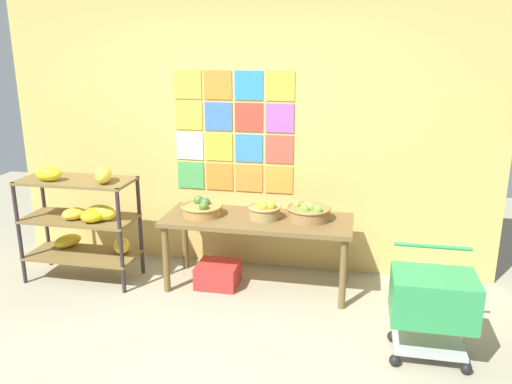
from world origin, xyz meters
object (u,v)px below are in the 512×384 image
fruit_basket_left (202,209)px  fruit_basket_back_right (309,212)px  display_table (257,226)px  fruit_basket_right (265,210)px  produce_crate_under_table (218,274)px  shopping_cart (433,301)px  banana_shelf_unit (84,216)px

fruit_basket_left → fruit_basket_back_right: bearing=3.7°
display_table → fruit_basket_back_right: bearing=6.3°
fruit_basket_right → fruit_basket_back_right: fruit_basket_right is taller
fruit_basket_right → fruit_basket_back_right: 0.39m
fruit_basket_back_right → display_table: bearing=-173.7°
produce_crate_under_table → shopping_cart: shopping_cart is taller
shopping_cart → fruit_basket_right: bearing=152.6°
shopping_cart → produce_crate_under_table: bearing=160.5°
banana_shelf_unit → shopping_cart: (3.02, -0.70, -0.19)m
fruit_basket_left → fruit_basket_back_right: size_ratio=0.95×
banana_shelf_unit → fruit_basket_back_right: banana_shelf_unit is taller
banana_shelf_unit → display_table: size_ratio=0.67×
display_table → fruit_basket_right: fruit_basket_right is taller
banana_shelf_unit → shopping_cart: bearing=-12.9°
display_table → produce_crate_under_table: bearing=-173.3°
display_table → produce_crate_under_table: display_table is taller
fruit_basket_left → shopping_cart: 2.13m
display_table → fruit_basket_back_right: size_ratio=4.28×
fruit_basket_right → produce_crate_under_table: fruit_basket_right is taller
fruit_basket_back_right → fruit_basket_left: bearing=-176.3°
display_table → shopping_cart: shopping_cart is taller
banana_shelf_unit → fruit_basket_left: size_ratio=3.00×
fruit_basket_back_right → shopping_cart: bearing=-43.0°
produce_crate_under_table → fruit_basket_left: bearing=168.1°
fruit_basket_left → produce_crate_under_table: fruit_basket_left is taller
fruit_basket_left → shopping_cart: fruit_basket_left is taller
banana_shelf_unit → fruit_basket_back_right: 2.07m
banana_shelf_unit → fruit_basket_back_right: size_ratio=2.86×
banana_shelf_unit → fruit_basket_left: (1.09, 0.15, 0.10)m
fruit_basket_left → shopping_cart: size_ratio=0.49×
display_table → fruit_basket_right: (0.06, 0.01, 0.15)m
shopping_cart → fruit_basket_back_right: bearing=142.0°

